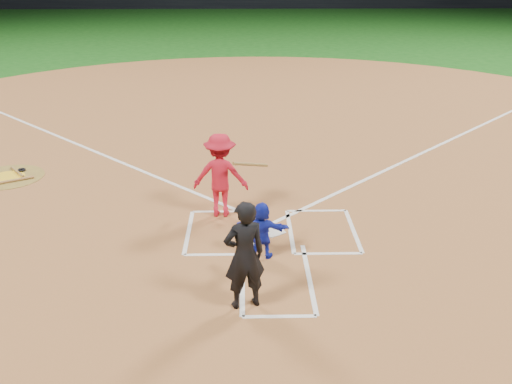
{
  "coord_description": "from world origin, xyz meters",
  "views": [
    {
      "loc": [
        -0.48,
        -9.81,
        4.96
      ],
      "look_at": [
        -0.3,
        -0.4,
        1.0
      ],
      "focal_mm": 40.0,
      "sensor_mm": 36.0,
      "label": 1
    }
  ],
  "objects_px": {
    "home_plate": "(271,231)",
    "umpire": "(244,255)",
    "catcher": "(262,230)",
    "on_deck_circle": "(7,177)",
    "batter_at_plate": "(220,175)"
  },
  "relations": [
    {
      "from": "home_plate",
      "to": "umpire",
      "type": "relative_size",
      "value": 0.35
    },
    {
      "from": "catcher",
      "to": "umpire",
      "type": "height_order",
      "value": "umpire"
    },
    {
      "from": "catcher",
      "to": "on_deck_circle",
      "type": "bearing_deg",
      "value": -23.82
    },
    {
      "from": "home_plate",
      "to": "umpire",
      "type": "distance_m",
      "value": 2.68
    },
    {
      "from": "on_deck_circle",
      "to": "catcher",
      "type": "distance_m",
      "value": 7.18
    },
    {
      "from": "catcher",
      "to": "umpire",
      "type": "xyz_separation_m",
      "value": [
        -0.3,
        -1.5,
        0.35
      ]
    },
    {
      "from": "catcher",
      "to": "umpire",
      "type": "relative_size",
      "value": 0.6
    },
    {
      "from": "home_plate",
      "to": "on_deck_circle",
      "type": "height_order",
      "value": "home_plate"
    },
    {
      "from": "home_plate",
      "to": "catcher",
      "type": "xyz_separation_m",
      "value": [
        -0.21,
        -0.98,
        0.5
      ]
    },
    {
      "from": "on_deck_circle",
      "to": "catcher",
      "type": "relative_size",
      "value": 1.66
    },
    {
      "from": "home_plate",
      "to": "batter_at_plate",
      "type": "relative_size",
      "value": 0.35
    },
    {
      "from": "on_deck_circle",
      "to": "batter_at_plate",
      "type": "bearing_deg",
      "value": -22.89
    },
    {
      "from": "batter_at_plate",
      "to": "home_plate",
      "type": "bearing_deg",
      "value": -38.58
    },
    {
      "from": "home_plate",
      "to": "batter_at_plate",
      "type": "bearing_deg",
      "value": -38.58
    },
    {
      "from": "home_plate",
      "to": "umpire",
      "type": "height_order",
      "value": "umpire"
    }
  ]
}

